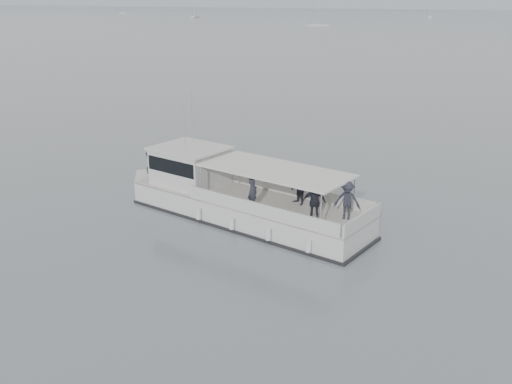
% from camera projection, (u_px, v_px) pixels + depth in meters
% --- Properties ---
extents(ground, '(1400.00, 1400.00, 0.00)m').
position_uv_depth(ground, '(119.00, 225.00, 28.91)').
color(ground, slate).
rests_on(ground, ground).
extents(tour_boat, '(15.05, 6.16, 6.28)m').
position_uv_depth(tour_boat, '(228.00, 196.00, 29.94)').
color(tour_boat, silver).
rests_on(tour_boat, ground).
extents(moored_fleet, '(406.31, 325.91, 11.31)m').
position_uv_depth(moored_fleet, '(292.00, 24.00, 226.55)').
color(moored_fleet, silver).
rests_on(moored_fleet, ground).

